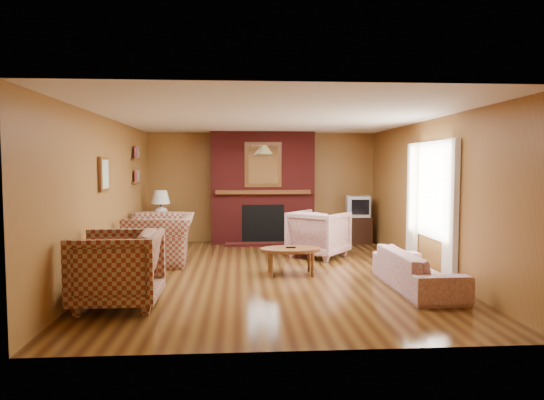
{
  "coord_description": "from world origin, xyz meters",
  "views": [
    {
      "loc": [
        -0.5,
        -7.49,
        1.67
      ],
      "look_at": [
        0.05,
        0.6,
        1.1
      ],
      "focal_mm": 32.0,
      "sensor_mm": 36.0,
      "label": 1
    }
  ],
  "objects": [
    {
      "name": "ceiling",
      "position": [
        0.0,
        0.0,
        2.4
      ],
      "size": [
        6.5,
        6.5,
        0.0
      ],
      "primitive_type": "plane",
      "rotation": [
        3.14,
        0.0,
        0.0
      ],
      "color": "white",
      "rests_on": "wall_back"
    },
    {
      "name": "crt_tv",
      "position": [
        2.05,
        2.79,
        0.8
      ],
      "size": [
        0.54,
        0.53,
        0.45
      ],
      "color": "#ADAFB5",
      "rests_on": "tv_stand"
    },
    {
      "name": "botanical_print",
      "position": [
        -2.47,
        -0.3,
        1.55
      ],
      "size": [
        0.05,
        0.4,
        0.5
      ],
      "color": "brown",
      "rests_on": "wall_left"
    },
    {
      "name": "bookshelf",
      "position": [
        -2.44,
        1.9,
        1.67
      ],
      "size": [
        0.09,
        0.55,
        0.71
      ],
      "color": "brown",
      "rests_on": "wall_left"
    },
    {
      "name": "wall_right",
      "position": [
        2.5,
        0.0,
        1.2
      ],
      "size": [
        0.0,
        6.5,
        6.5
      ],
      "primitive_type": "plane",
      "rotation": [
        1.57,
        0.0,
        -1.57
      ],
      "color": "olive",
      "rests_on": "floor"
    },
    {
      "name": "table_lamp",
      "position": [
        -2.1,
        2.45,
        0.89
      ],
      "size": [
        0.38,
        0.38,
        0.63
      ],
      "color": "white",
      "rests_on": "side_table"
    },
    {
      "name": "floral_armchair",
      "position": [
        0.95,
        1.28,
        0.43
      ],
      "size": [
        1.29,
        1.3,
        0.85
      ],
      "primitive_type": "imported",
      "rotation": [
        0.0,
        0.0,
        2.47
      ],
      "color": "beige",
      "rests_on": "floor"
    },
    {
      "name": "side_table",
      "position": [
        -2.1,
        2.45,
        0.27
      ],
      "size": [
        0.42,
        0.42,
        0.54
      ],
      "primitive_type": "cube",
      "rotation": [
        0.0,
        0.0,
        0.02
      ],
      "color": "brown",
      "rests_on": "floor"
    },
    {
      "name": "tv_stand",
      "position": [
        2.05,
        2.8,
        0.29
      ],
      "size": [
        0.56,
        0.52,
        0.58
      ],
      "primitive_type": "cube",
      "rotation": [
        0.0,
        0.0,
        0.07
      ],
      "color": "black",
      "rests_on": "floor"
    },
    {
      "name": "plaid_loveseat",
      "position": [
        -1.85,
        0.84,
        0.42
      ],
      "size": [
        1.2,
        1.35,
        0.84
      ],
      "primitive_type": "imported",
      "rotation": [
        0.0,
        0.0,
        -1.51
      ],
      "color": "maroon",
      "rests_on": "floor"
    },
    {
      "name": "plaid_armchair",
      "position": [
        -1.95,
        -1.72,
        0.45
      ],
      "size": [
        1.01,
        0.98,
        0.9
      ],
      "primitive_type": "imported",
      "rotation": [
        0.0,
        0.0,
        -1.56
      ],
      "color": "maroon",
      "rests_on": "floor"
    },
    {
      "name": "pendant_light",
      "position": [
        0.0,
        2.3,
        2.0
      ],
      "size": [
        0.36,
        0.36,
        0.48
      ],
      "color": "black",
      "rests_on": "ceiling"
    },
    {
      "name": "wall_left",
      "position": [
        -2.5,
        0.0,
        1.2
      ],
      "size": [
        0.0,
        6.5,
        6.5
      ],
      "primitive_type": "plane",
      "rotation": [
        1.57,
        0.0,
        1.57
      ],
      "color": "olive",
      "rests_on": "floor"
    },
    {
      "name": "wall_back",
      "position": [
        0.0,
        3.25,
        1.2
      ],
      "size": [
        6.5,
        0.0,
        6.5
      ],
      "primitive_type": "plane",
      "rotation": [
        1.57,
        0.0,
        0.0
      ],
      "color": "olive",
      "rests_on": "floor"
    },
    {
      "name": "coffee_table",
      "position": [
        0.28,
        -0.15,
        0.36
      ],
      "size": [
        0.93,
        0.58,
        0.43
      ],
      "color": "brown",
      "rests_on": "floor"
    },
    {
      "name": "wall_front",
      "position": [
        0.0,
        -3.25,
        1.2
      ],
      "size": [
        6.5,
        0.0,
        6.5
      ],
      "primitive_type": "plane",
      "rotation": [
        -1.57,
        0.0,
        0.0
      ],
      "color": "olive",
      "rests_on": "floor"
    },
    {
      "name": "floor",
      "position": [
        0.0,
        0.0,
        0.0
      ],
      "size": [
        6.5,
        6.5,
        0.0
      ],
      "primitive_type": "plane",
      "color": "#3F220D",
      "rests_on": "ground"
    },
    {
      "name": "window_right",
      "position": [
        2.45,
        -0.2,
        1.13
      ],
      "size": [
        0.1,
        1.85,
        2.0
      ],
      "color": "beige",
      "rests_on": "wall_right"
    },
    {
      "name": "floral_sofa",
      "position": [
        1.9,
        -1.16,
        0.26
      ],
      "size": [
        0.74,
        1.8,
        0.52
      ],
      "primitive_type": "imported",
      "rotation": [
        0.0,
        0.0,
        1.59
      ],
      "color": "beige",
      "rests_on": "floor"
    },
    {
      "name": "fireplace",
      "position": [
        0.0,
        2.98,
        1.18
      ],
      "size": [
        2.2,
        0.82,
        2.4
      ],
      "color": "#581513",
      "rests_on": "floor"
    }
  ]
}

